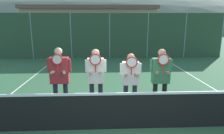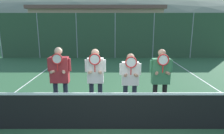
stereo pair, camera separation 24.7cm
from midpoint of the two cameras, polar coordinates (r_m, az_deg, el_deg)
name	(u,v)px [view 1 (the left image)]	position (r m, az deg, el deg)	size (l,w,h in m)	color
ground_plane	(123,129)	(5.04, 1.74, -17.19)	(120.00, 120.00, 0.00)	#2D5B38
hill_distant	(104,30)	(67.14, -2.29, 10.61)	(121.45, 67.47, 23.62)	slate
clubhouse_building	(91,26)	(22.97, -6.38, 11.65)	(13.97, 5.50, 4.15)	tan
fence_back	(110,36)	(14.12, -1.18, 8.88)	(16.19, 0.06, 3.12)	gray
tennis_net	(123,110)	(4.82, 1.78, -12.29)	(10.15, 0.09, 1.02)	gray
court_line_left_sideline	(16,90)	(8.49, -26.39, -5.81)	(0.05, 16.00, 0.01)	white
court_line_right_sideline	(210,87)	(8.79, 25.59, -5.13)	(0.05, 16.00, 0.01)	white
player_leftmost	(60,75)	(5.59, -15.96, -2.35)	(0.63, 0.34, 1.86)	#232838
player_center_left	(96,76)	(5.51, -5.90, -2.47)	(0.58, 0.34, 1.81)	#232838
player_center_right	(130,78)	(5.56, 4.04, -3.04)	(0.60, 0.34, 1.68)	#232838
player_rightmost	(161,76)	(5.60, 12.51, -2.42)	(0.62, 0.34, 1.81)	black
car_far_left	(50,42)	(17.76, -17.60, 6.86)	(4.49, 1.91, 1.69)	silver
car_left_of_center	(111,42)	(17.03, -0.75, 7.26)	(4.19, 2.08, 1.72)	navy
car_center	(170,41)	(17.98, 15.76, 7.06)	(4.43, 2.05, 1.70)	#285638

